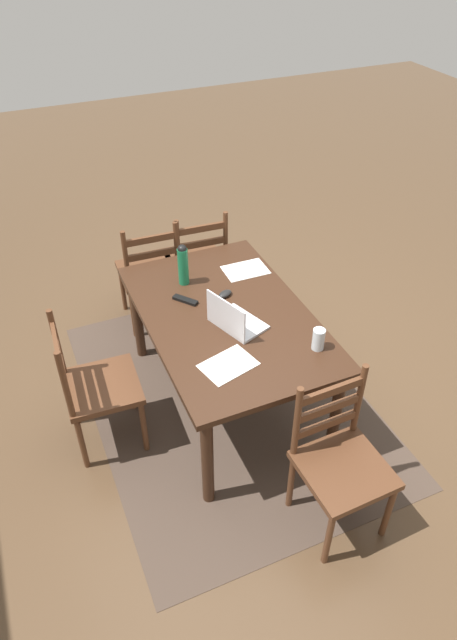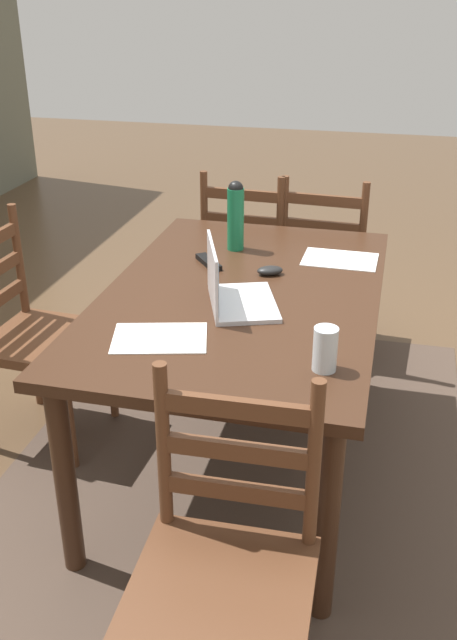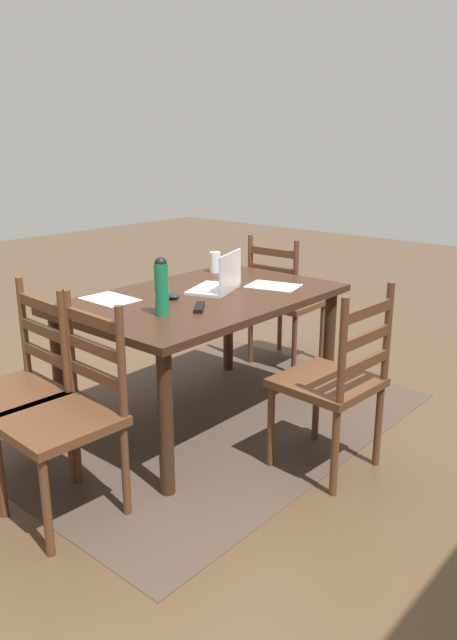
{
  "view_description": "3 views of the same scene",
  "coord_description": "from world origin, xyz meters",
  "px_view_note": "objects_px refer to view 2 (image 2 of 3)",
  "views": [
    {
      "loc": [
        -2.5,
        1.07,
        2.87
      ],
      "look_at": [
        0.01,
        -0.02,
        0.69
      ],
      "focal_mm": 31.29,
      "sensor_mm": 36.0,
      "label": 1
    },
    {
      "loc": [
        -2.29,
        -0.51,
        1.78
      ],
      "look_at": [
        0.01,
        0.05,
        0.62
      ],
      "focal_mm": 39.52,
      "sensor_mm": 36.0,
      "label": 2
    },
    {
      "loc": [
        2.38,
        2.24,
        1.58
      ],
      "look_at": [
        -0.07,
        0.13,
        0.62
      ],
      "focal_mm": 33.83,
      "sensor_mm": 36.0,
      "label": 3
    }
  ],
  "objects_px": {
    "dining_table": "(242,314)",
    "computer_mouse": "(270,271)",
    "chair_right_far": "(249,259)",
    "drinking_glass": "(325,349)",
    "water_bottle": "(236,214)",
    "chair_left_near": "(224,577)",
    "tv_remote": "(209,262)",
    "chair_far_head": "(36,336)",
    "chair_right_near": "(325,266)",
    "laptop": "(230,290)"
  },
  "relations": [
    {
      "from": "dining_table",
      "to": "drinking_glass",
      "type": "bearing_deg",
      "value": -144.45
    },
    {
      "from": "chair_left_near",
      "to": "chair_far_head",
      "type": "bearing_deg",
      "value": 44.86
    },
    {
      "from": "chair_far_head",
      "to": "chair_left_near",
      "type": "distance_m",
      "value": 1.5
    },
    {
      "from": "chair_right_near",
      "to": "tv_remote",
      "type": "bearing_deg",
      "value": 155.34
    },
    {
      "from": "chair_far_head",
      "to": "water_bottle",
      "type": "distance_m",
      "value": 0.96
    },
    {
      "from": "chair_right_near",
      "to": "dining_table",
      "type": "bearing_deg",
      "value": 169.62
    },
    {
      "from": "chair_far_head",
      "to": "chair_right_near",
      "type": "xyz_separation_m",
      "value": [
        1.06,
        -1.06,
        0.0
      ]
    },
    {
      "from": "chair_right_near",
      "to": "water_bottle",
      "type": "relative_size",
      "value": 3.27
    },
    {
      "from": "computer_mouse",
      "to": "chair_right_near",
      "type": "bearing_deg",
      "value": -32.12
    },
    {
      "from": "dining_table",
      "to": "tv_remote",
      "type": "height_order",
      "value": "tv_remote"
    },
    {
      "from": "chair_left_near",
      "to": "drinking_glass",
      "type": "distance_m",
      "value": 0.69
    },
    {
      "from": "chair_right_near",
      "to": "computer_mouse",
      "type": "height_order",
      "value": "chair_right_near"
    },
    {
      "from": "chair_left_near",
      "to": "drinking_glass",
      "type": "relative_size",
      "value": 7.1
    },
    {
      "from": "chair_right_far",
      "to": "tv_remote",
      "type": "relative_size",
      "value": 5.59
    },
    {
      "from": "chair_far_head",
      "to": "chair_right_far",
      "type": "xyz_separation_m",
      "value": [
        1.06,
        -0.66,
        0.0
      ]
    },
    {
      "from": "chair_right_near",
      "to": "laptop",
      "type": "bearing_deg",
      "value": 170.13
    },
    {
      "from": "dining_table",
      "to": "chair_left_near",
      "type": "xyz_separation_m",
      "value": [
        -1.06,
        -0.2,
        -0.2
      ]
    },
    {
      "from": "chair_right_far",
      "to": "water_bottle",
      "type": "bearing_deg",
      "value": -173.37
    },
    {
      "from": "drinking_glass",
      "to": "computer_mouse",
      "type": "bearing_deg",
      "value": 22.94
    },
    {
      "from": "water_bottle",
      "to": "drinking_glass",
      "type": "xyz_separation_m",
      "value": [
        -0.92,
        -0.48,
        -0.08
      ]
    },
    {
      "from": "computer_mouse",
      "to": "tv_remote",
      "type": "relative_size",
      "value": 0.59
    },
    {
      "from": "dining_table",
      "to": "computer_mouse",
      "type": "distance_m",
      "value": 0.22
    },
    {
      "from": "chair_left_near",
      "to": "water_bottle",
      "type": "relative_size",
      "value": 3.27
    },
    {
      "from": "water_bottle",
      "to": "drinking_glass",
      "type": "bearing_deg",
      "value": -152.53
    },
    {
      "from": "chair_far_head",
      "to": "laptop",
      "type": "relative_size",
      "value": 2.53
    },
    {
      "from": "water_bottle",
      "to": "tv_remote",
      "type": "xyz_separation_m",
      "value": [
        -0.2,
        0.06,
        -0.14
      ]
    },
    {
      "from": "chair_left_near",
      "to": "computer_mouse",
      "type": "relative_size",
      "value": 9.5
    },
    {
      "from": "drinking_glass",
      "to": "tv_remote",
      "type": "xyz_separation_m",
      "value": [
        0.73,
        0.54,
        -0.06
      ]
    },
    {
      "from": "dining_table",
      "to": "chair_right_near",
      "type": "xyz_separation_m",
      "value": [
        1.06,
        -0.19,
        -0.2
      ]
    },
    {
      "from": "drinking_glass",
      "to": "computer_mouse",
      "type": "xyz_separation_m",
      "value": [
        0.68,
        0.29,
        -0.05
      ]
    },
    {
      "from": "drinking_glass",
      "to": "laptop",
      "type": "bearing_deg",
      "value": 45.28
    },
    {
      "from": "dining_table",
      "to": "water_bottle",
      "type": "xyz_separation_m",
      "value": [
        0.43,
        0.12,
        0.24
      ]
    },
    {
      "from": "chair_right_far",
      "to": "drinking_glass",
      "type": "xyz_separation_m",
      "value": [
        -1.56,
        -0.55,
        0.36
      ]
    },
    {
      "from": "chair_right_far",
      "to": "water_bottle",
      "type": "relative_size",
      "value": 3.27
    },
    {
      "from": "chair_far_head",
      "to": "drinking_glass",
      "type": "relative_size",
      "value": 7.1
    },
    {
      "from": "chair_right_far",
      "to": "drinking_glass",
      "type": "bearing_deg",
      "value": -160.43
    },
    {
      "from": "drinking_glass",
      "to": "tv_remote",
      "type": "distance_m",
      "value": 0.91
    },
    {
      "from": "chair_right_far",
      "to": "computer_mouse",
      "type": "height_order",
      "value": "chair_right_far"
    },
    {
      "from": "dining_table",
      "to": "computer_mouse",
      "type": "height_order",
      "value": "computer_mouse"
    },
    {
      "from": "chair_right_far",
      "to": "tv_remote",
      "type": "xyz_separation_m",
      "value": [
        -0.83,
        -0.01,
        0.3
      ]
    },
    {
      "from": "chair_far_head",
      "to": "chair_left_near",
      "type": "xyz_separation_m",
      "value": [
        -1.06,
        -1.06,
        0.0
      ]
    },
    {
      "from": "water_bottle",
      "to": "laptop",
      "type": "bearing_deg",
      "value": -168.73
    },
    {
      "from": "chair_left_near",
      "to": "chair_right_near",
      "type": "relative_size",
      "value": 1.0
    },
    {
      "from": "laptop",
      "to": "computer_mouse",
      "type": "bearing_deg",
      "value": -14.67
    },
    {
      "from": "dining_table",
      "to": "water_bottle",
      "type": "bearing_deg",
      "value": 16.31
    },
    {
      "from": "chair_far_head",
      "to": "chair_right_far",
      "type": "relative_size",
      "value": 1.0
    },
    {
      "from": "dining_table",
      "to": "chair_right_near",
      "type": "height_order",
      "value": "chair_right_near"
    },
    {
      "from": "chair_far_head",
      "to": "tv_remote",
      "type": "distance_m",
      "value": 0.77
    },
    {
      "from": "chair_far_head",
      "to": "chair_right_near",
      "type": "height_order",
      "value": "same"
    },
    {
      "from": "chair_right_far",
      "to": "laptop",
      "type": "distance_m",
      "value": 1.26
    }
  ]
}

